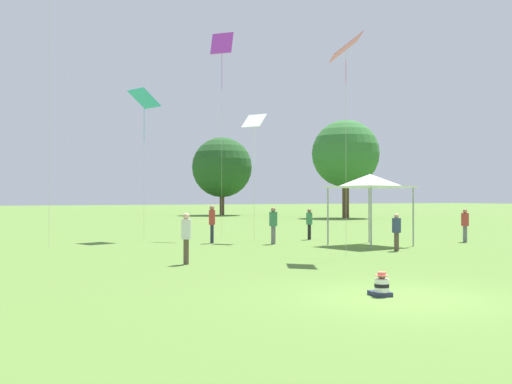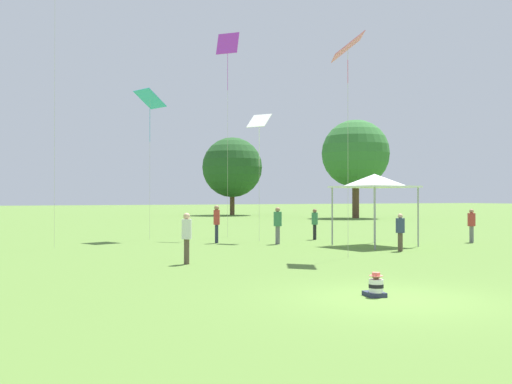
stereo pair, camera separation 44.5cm
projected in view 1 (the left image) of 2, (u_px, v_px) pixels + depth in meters
name	position (u px, v px, depth m)	size (l,w,h in m)	color
ground_plane	(399.00, 298.00, 12.96)	(300.00, 300.00, 0.00)	#567A33
seated_toddler	(381.00, 286.00, 13.21)	(0.48, 0.55, 0.55)	#282D47
person_standing_0	(273.00, 222.00, 27.78)	(0.53, 0.53, 1.72)	slate
person_standing_1	(397.00, 229.00, 24.27)	(0.45, 0.45, 1.52)	brown
person_standing_2	(186.00, 233.00, 19.47)	(0.41, 0.41, 1.68)	brown
person_standing_3	(465.00, 222.00, 29.04)	(0.48, 0.48, 1.61)	slate
person_standing_4	(212.00, 220.00, 28.31)	(0.36, 0.36, 1.80)	#282D42
person_standing_5	(309.00, 221.00, 30.73)	(0.45, 0.45, 1.58)	black
canopy_tent	(370.00, 181.00, 26.90)	(3.40, 3.40, 3.22)	white
kite_1	(346.00, 50.00, 21.75)	(1.57, 1.69, 8.06)	pink
kite_2	(222.00, 48.00, 32.66)	(1.13, 1.15, 11.20)	#B738C6
kite_3	(254.00, 123.00, 29.82)	(1.25, 1.31, 6.36)	white
kite_6	(144.00, 100.00, 30.87)	(1.57, 1.72, 7.71)	#339EDB
distant_tree_2	(346.00, 154.00, 62.17)	(7.01, 7.01, 10.20)	brown
distant_tree_3	(222.00, 167.00, 71.73)	(7.20, 7.20, 9.35)	brown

